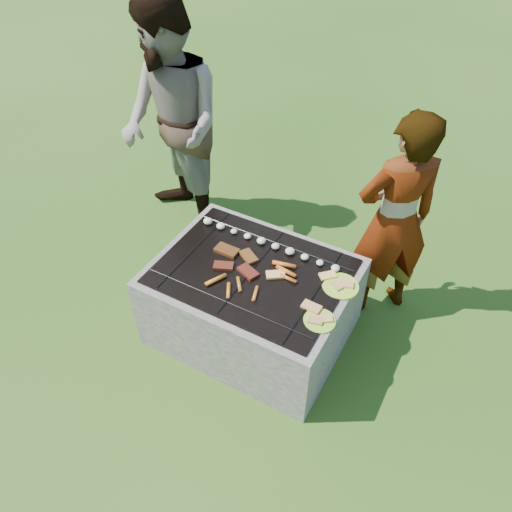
{
  "coord_description": "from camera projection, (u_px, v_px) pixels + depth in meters",
  "views": [
    {
      "loc": [
        1.17,
        -2.04,
        2.91
      ],
      "look_at": [
        0.0,
        0.05,
        0.7
      ],
      "focal_mm": 35.0,
      "sensor_mm": 36.0,
      "label": 1
    }
  ],
  "objects": [
    {
      "name": "fire_pit",
      "position": [
        253.0,
        304.0,
        3.5
      ],
      "size": [
        1.3,
        1.0,
        0.62
      ],
      "color": "#A79E94",
      "rests_on": "ground"
    },
    {
      "name": "pork_slabs",
      "position": [
        236.0,
        259.0,
        3.34
      ],
      "size": [
        0.39,
        0.29,
        0.02
      ],
      "color": "brown",
      "rests_on": "fire_pit"
    },
    {
      "name": "lawn",
      "position": [
        253.0,
        329.0,
        3.7
      ],
      "size": [
        60.0,
        60.0,
        0.0
      ],
      "primitive_type": "plane",
      "color": "#1F4511",
      "rests_on": "ground"
    },
    {
      "name": "plate_near",
      "position": [
        320.0,
        321.0,
        2.97
      ],
      "size": [
        0.25,
        0.25,
        0.03
      ],
      "color": "#E8F23A",
      "rests_on": "fire_pit"
    },
    {
      "name": "mushrooms",
      "position": [
        265.0,
        242.0,
        3.46
      ],
      "size": [
        1.06,
        0.06,
        0.04
      ],
      "color": "beige",
      "rests_on": "fire_pit"
    },
    {
      "name": "bystander",
      "position": [
        172.0,
        126.0,
        3.96
      ],
      "size": [
        1.2,
        1.13,
        1.97
      ],
      "primitive_type": "imported",
      "rotation": [
        0.0,
        0.0,
        -0.54
      ],
      "color": "gray",
      "rests_on": "ground"
    },
    {
      "name": "bread_on_grate",
      "position": [
        302.0,
        285.0,
        3.17
      ],
      "size": [
        0.45,
        0.4,
        0.02
      ],
      "color": "#F3D67C",
      "rests_on": "fire_pit"
    },
    {
      "name": "cook",
      "position": [
        394.0,
        221.0,
        3.36
      ],
      "size": [
        0.69,
        0.68,
        1.61
      ],
      "primitive_type": "imported",
      "rotation": [
        0.0,
        0.0,
        3.88
      ],
      "color": "gray",
      "rests_on": "ground"
    },
    {
      "name": "plate_far",
      "position": [
        341.0,
        286.0,
        3.18
      ],
      "size": [
        0.27,
        0.27,
        0.03
      ],
      "color": "#FAFB3C",
      "rests_on": "fire_pit"
    },
    {
      "name": "sausages",
      "position": [
        259.0,
        277.0,
        3.21
      ],
      "size": [
        0.51,
        0.47,
        0.03
      ],
      "color": "#CF4322",
      "rests_on": "fire_pit"
    }
  ]
}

